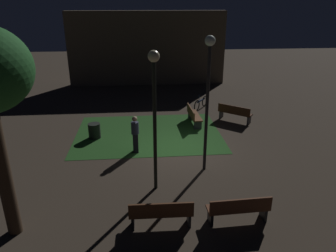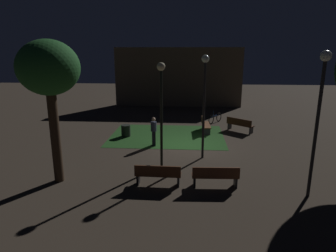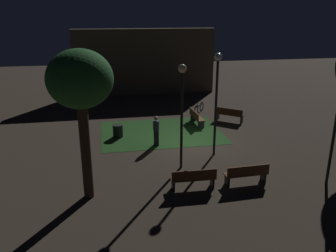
{
  "view_description": "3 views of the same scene",
  "coord_description": "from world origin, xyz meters",
  "px_view_note": "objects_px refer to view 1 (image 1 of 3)",
  "views": [
    {
      "loc": [
        -1.59,
        -12.45,
        5.99
      ],
      "look_at": [
        -0.37,
        1.04,
        0.68
      ],
      "focal_mm": 34.04,
      "sensor_mm": 36.0,
      "label": 1
    },
    {
      "loc": [
        0.02,
        -15.69,
        5.2
      ],
      "look_at": [
        -1.17,
        1.37,
        0.75
      ],
      "focal_mm": 31.6,
      "sensor_mm": 36.0,
      "label": 2
    },
    {
      "loc": [
        -4.35,
        -17.02,
        6.77
      ],
      "look_at": [
        -1.11,
        0.49,
        0.83
      ],
      "focal_mm": 37.12,
      "sensor_mm": 36.0,
      "label": 3
    }
  ],
  "objects_px": {
    "bicycle": "(201,103)",
    "pedestrian": "(135,134)",
    "bench_front_left": "(161,213)",
    "bench_near_trees": "(193,115)",
    "bench_back_row": "(235,112)",
    "lamp_post_near_wall": "(154,100)",
    "trash_bin": "(94,131)",
    "lamp_post_plaza_west": "(208,84)",
    "bench_corner": "(239,208)"
  },
  "relations": [
    {
      "from": "lamp_post_near_wall",
      "to": "trash_bin",
      "type": "height_order",
      "value": "lamp_post_near_wall"
    },
    {
      "from": "bench_corner",
      "to": "lamp_post_near_wall",
      "type": "distance_m",
      "value": 4.07
    },
    {
      "from": "bench_near_trees",
      "to": "pedestrian",
      "type": "height_order",
      "value": "pedestrian"
    },
    {
      "from": "bicycle",
      "to": "lamp_post_near_wall",
      "type": "bearing_deg",
      "value": -110.44
    },
    {
      "from": "lamp_post_plaza_west",
      "to": "bench_back_row",
      "type": "bearing_deg",
      "value": 62.47
    },
    {
      "from": "bicycle",
      "to": "pedestrian",
      "type": "height_order",
      "value": "pedestrian"
    },
    {
      "from": "bench_near_trees",
      "to": "trash_bin",
      "type": "height_order",
      "value": "bench_near_trees"
    },
    {
      "from": "bench_near_trees",
      "to": "bench_back_row",
      "type": "bearing_deg",
      "value": 5.26
    },
    {
      "from": "trash_bin",
      "to": "lamp_post_near_wall",
      "type": "bearing_deg",
      "value": -60.14
    },
    {
      "from": "lamp_post_plaza_west",
      "to": "pedestrian",
      "type": "distance_m",
      "value": 3.99
    },
    {
      "from": "bench_corner",
      "to": "bench_near_trees",
      "type": "relative_size",
      "value": 1.0
    },
    {
      "from": "bench_back_row",
      "to": "pedestrian",
      "type": "relative_size",
      "value": 1.05
    },
    {
      "from": "lamp_post_near_wall",
      "to": "bench_back_row",
      "type": "bearing_deg",
      "value": 53.77
    },
    {
      "from": "lamp_post_plaza_west",
      "to": "lamp_post_near_wall",
      "type": "distance_m",
      "value": 2.25
    },
    {
      "from": "bench_front_left",
      "to": "pedestrian",
      "type": "distance_m",
      "value": 5.0
    },
    {
      "from": "bench_back_row",
      "to": "bench_near_trees",
      "type": "bearing_deg",
      "value": -174.74
    },
    {
      "from": "bench_back_row",
      "to": "lamp_post_near_wall",
      "type": "distance_m",
      "value": 8.14
    },
    {
      "from": "bench_front_left",
      "to": "pedestrian",
      "type": "height_order",
      "value": "pedestrian"
    },
    {
      "from": "bicycle",
      "to": "pedestrian",
      "type": "relative_size",
      "value": 0.87
    },
    {
      "from": "bench_front_left",
      "to": "bench_corner",
      "type": "relative_size",
      "value": 0.99
    },
    {
      "from": "bench_near_trees",
      "to": "bicycle",
      "type": "bearing_deg",
      "value": 70.6
    },
    {
      "from": "bench_front_left",
      "to": "bench_corner",
      "type": "distance_m",
      "value": 2.23
    },
    {
      "from": "bench_front_left",
      "to": "lamp_post_near_wall",
      "type": "bearing_deg",
      "value": 91.22
    },
    {
      "from": "lamp_post_near_wall",
      "to": "bicycle",
      "type": "height_order",
      "value": "lamp_post_near_wall"
    },
    {
      "from": "bicycle",
      "to": "pedestrian",
      "type": "distance_m",
      "value": 6.77
    },
    {
      "from": "bench_near_trees",
      "to": "lamp_post_near_wall",
      "type": "relative_size",
      "value": 0.39
    },
    {
      "from": "bench_near_trees",
      "to": "bicycle",
      "type": "relative_size",
      "value": 1.3
    },
    {
      "from": "bench_back_row",
      "to": "lamp_post_near_wall",
      "type": "height_order",
      "value": "lamp_post_near_wall"
    },
    {
      "from": "pedestrian",
      "to": "bench_near_trees",
      "type": "bearing_deg",
      "value": 46.27
    },
    {
      "from": "bench_corner",
      "to": "pedestrian",
      "type": "distance_m",
      "value": 5.77
    },
    {
      "from": "bench_back_row",
      "to": "lamp_post_near_wall",
      "type": "bearing_deg",
      "value": -126.23
    },
    {
      "from": "bench_near_trees",
      "to": "lamp_post_plaza_west",
      "type": "bearing_deg",
      "value": -94.32
    },
    {
      "from": "trash_bin",
      "to": "lamp_post_plaza_west",
      "type": "bearing_deg",
      "value": -36.8
    },
    {
      "from": "bench_near_trees",
      "to": "bicycle",
      "type": "xyz_separation_m",
      "value": [
        0.86,
        2.45,
        -0.14
      ]
    },
    {
      "from": "bicycle",
      "to": "bench_front_left",
      "type": "bearing_deg",
      "value": -106.47
    },
    {
      "from": "bench_back_row",
      "to": "bench_near_trees",
      "type": "relative_size",
      "value": 0.93
    },
    {
      "from": "bench_front_left",
      "to": "bicycle",
      "type": "xyz_separation_m",
      "value": [
        3.1,
        10.49,
        -0.14
      ]
    },
    {
      "from": "bench_front_left",
      "to": "pedestrian",
      "type": "bearing_deg",
      "value": 98.5
    },
    {
      "from": "bench_near_trees",
      "to": "pedestrian",
      "type": "xyz_separation_m",
      "value": [
        -2.98,
        -3.11,
        0.37
      ]
    },
    {
      "from": "bench_near_trees",
      "to": "trash_bin",
      "type": "xyz_separation_m",
      "value": [
        -4.9,
        -1.43,
        -0.12
      ]
    },
    {
      "from": "lamp_post_near_wall",
      "to": "pedestrian",
      "type": "xyz_separation_m",
      "value": [
        -0.69,
        2.88,
        -2.31
      ]
    },
    {
      "from": "bench_corner",
      "to": "bicycle",
      "type": "relative_size",
      "value": 1.3
    },
    {
      "from": "bench_near_trees",
      "to": "pedestrian",
      "type": "bearing_deg",
      "value": -133.73
    },
    {
      "from": "bench_corner",
      "to": "bench_near_trees",
      "type": "distance_m",
      "value": 8.04
    },
    {
      "from": "bench_back_row",
      "to": "bicycle",
      "type": "bearing_deg",
      "value": 121.98
    },
    {
      "from": "bench_front_left",
      "to": "bench_near_trees",
      "type": "relative_size",
      "value": 1.0
    },
    {
      "from": "bench_front_left",
      "to": "lamp_post_plaza_west",
      "type": "bearing_deg",
      "value": 59.76
    },
    {
      "from": "bench_corner",
      "to": "lamp_post_near_wall",
      "type": "bearing_deg",
      "value": 137.9
    },
    {
      "from": "lamp_post_near_wall",
      "to": "bicycle",
      "type": "xyz_separation_m",
      "value": [
        3.15,
        8.44,
        -2.82
      ]
    },
    {
      "from": "pedestrian",
      "to": "lamp_post_near_wall",
      "type": "bearing_deg",
      "value": -76.47
    }
  ]
}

